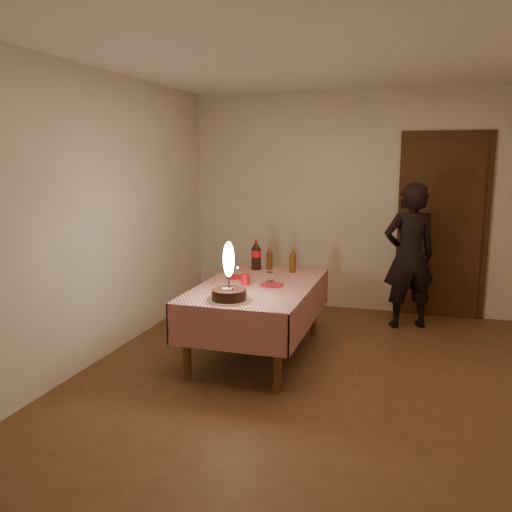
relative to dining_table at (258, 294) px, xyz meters
name	(u,v)px	position (x,y,z in m)	size (l,w,h in m)	color
ground	(318,378)	(0.65, -0.40, -0.58)	(4.00, 4.50, 0.01)	brown
room_shell	(328,180)	(0.69, -0.33, 1.07)	(4.04, 4.54, 2.62)	beige
dining_table	(258,294)	(0.00, 0.00, 0.00)	(1.02, 1.72, 0.68)	brown
birthday_cake	(229,287)	(-0.06, -0.61, 0.21)	(0.36, 0.36, 0.49)	white
red_plate	(272,285)	(0.14, -0.01, 0.10)	(0.22, 0.22, 0.01)	#AB0B1B
red_cup	(246,279)	(-0.10, -0.05, 0.14)	(0.08, 0.08, 0.10)	#B10C17
clear_cup	(270,277)	(0.08, 0.14, 0.14)	(0.07, 0.07, 0.09)	white
napkin_stack	(236,277)	(-0.27, 0.17, 0.10)	(0.15, 0.15, 0.02)	#A8131A
cola_bottle	(256,255)	(-0.21, 0.63, 0.25)	(0.10, 0.10, 0.32)	black
amber_bottle_left	(270,258)	(-0.07, 0.68, 0.21)	(0.06, 0.06, 0.26)	#532C0E
amber_bottle_right	(293,261)	(0.19, 0.60, 0.21)	(0.06, 0.06, 0.26)	#532C0E
photographer	(409,256)	(1.32, 1.29, 0.20)	(0.67, 0.57, 1.57)	black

